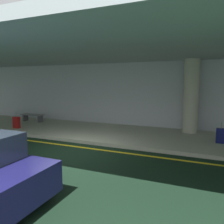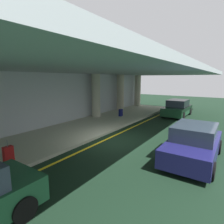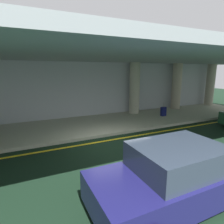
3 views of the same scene
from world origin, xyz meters
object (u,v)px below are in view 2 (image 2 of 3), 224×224
(support_column_right_mid, at_px, (138,91))
(suitcase_upright_primary, at_px, (121,113))
(suitcase_upright_secondary, at_px, (8,154))
(support_column_center, at_px, (120,93))
(car_navy, at_px, (194,143))
(car_dark_green_no2, at_px, (177,108))
(support_column_left_mid, at_px, (96,96))

(support_column_right_mid, bearing_deg, suitcase_upright_primary, -165.87)
(support_column_right_mid, distance_m, suitcase_upright_secondary, 17.17)
(support_column_right_mid, relative_size, suitcase_upright_secondary, 4.06)
(support_column_center, xyz_separation_m, suitcase_upright_primary, (-2.66, -1.68, -1.51))
(car_navy, bearing_deg, car_dark_green_no2, 20.86)
(support_column_center, xyz_separation_m, support_column_right_mid, (4.00, 0.00, 0.00))
(support_column_center, height_order, car_navy, support_column_center)
(support_column_left_mid, height_order, car_dark_green_no2, support_column_left_mid)
(support_column_left_mid, relative_size, car_navy, 0.89)
(support_column_right_mid, xyz_separation_m, suitcase_upright_primary, (-6.66, -1.68, -1.51))
(suitcase_upright_primary, relative_size, suitcase_upright_secondary, 1.00)
(support_column_right_mid, distance_m, car_dark_green_no2, 6.47)
(support_column_left_mid, xyz_separation_m, suitcase_upright_primary, (1.34, -1.68, -1.51))
(support_column_center, bearing_deg, support_column_left_mid, 180.00)
(support_column_center, xyz_separation_m, car_dark_green_no2, (0.95, -5.57, -1.26))
(car_dark_green_no2, bearing_deg, support_column_center, 102.69)
(suitcase_upright_secondary, bearing_deg, car_navy, -24.11)
(suitcase_upright_secondary, bearing_deg, support_column_right_mid, 37.01)
(suitcase_upright_primary, bearing_deg, support_column_center, 11.47)
(car_navy, height_order, suitcase_upright_primary, car_navy)
(car_navy, distance_m, suitcase_upright_secondary, 7.58)
(support_column_right_mid, xyz_separation_m, car_navy, (-12.24, -8.65, -1.26))
(support_column_right_mid, distance_m, suitcase_upright_primary, 7.03)
(support_column_left_mid, relative_size, suitcase_upright_primary, 4.06)
(support_column_left_mid, distance_m, car_navy, 9.72)
(car_navy, bearing_deg, suitcase_upright_secondary, 130.19)
(car_navy, bearing_deg, support_column_center, 48.72)
(car_dark_green_no2, bearing_deg, support_column_left_mid, 134.63)
(car_dark_green_no2, bearing_deg, car_navy, -158.47)
(support_column_left_mid, relative_size, support_column_right_mid, 1.00)
(car_dark_green_no2, distance_m, suitcase_upright_secondary, 14.15)
(car_navy, bearing_deg, support_column_right_mid, 37.58)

